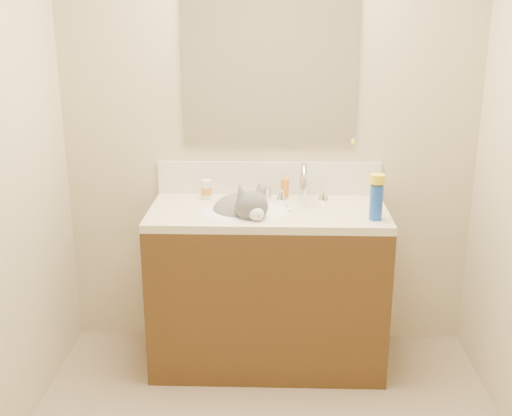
# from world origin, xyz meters

# --- Properties ---
(room_shell) EXTENTS (2.24, 2.54, 2.52)m
(room_shell) POSITION_xyz_m (0.00, 0.00, 1.49)
(room_shell) COLOR #C0AF8E
(room_shell) RESTS_ON ground
(vanity_cabinet) EXTENTS (1.20, 0.55, 0.82)m
(vanity_cabinet) POSITION_xyz_m (0.00, 0.97, 0.41)
(vanity_cabinet) COLOR #462C13
(vanity_cabinet) RESTS_ON ground
(counter_slab) EXTENTS (1.20, 0.55, 0.04)m
(counter_slab) POSITION_xyz_m (0.00, 0.97, 0.84)
(counter_slab) COLOR beige
(counter_slab) RESTS_ON vanity_cabinet
(basin) EXTENTS (0.45, 0.36, 0.14)m
(basin) POSITION_xyz_m (-0.12, 0.94, 0.79)
(basin) COLOR white
(basin) RESTS_ON vanity_cabinet
(faucet) EXTENTS (0.28, 0.20, 0.21)m
(faucet) POSITION_xyz_m (0.18, 1.11, 0.95)
(faucet) COLOR silver
(faucet) RESTS_ON counter_slab
(cat) EXTENTS (0.43, 0.46, 0.33)m
(cat) POSITION_xyz_m (-0.13, 0.96, 0.84)
(cat) COLOR #524F52
(cat) RESTS_ON basin
(backsplash) EXTENTS (1.20, 0.02, 0.18)m
(backsplash) POSITION_xyz_m (0.00, 1.24, 0.95)
(backsplash) COLOR silver
(backsplash) RESTS_ON counter_slab
(mirror) EXTENTS (0.90, 0.02, 0.80)m
(mirror) POSITION_xyz_m (0.00, 1.24, 1.54)
(mirror) COLOR white
(mirror) RESTS_ON room_shell
(pill_bottle) EXTENTS (0.07, 0.07, 0.10)m
(pill_bottle) POSITION_xyz_m (-0.33, 1.14, 0.91)
(pill_bottle) COLOR silver
(pill_bottle) RESTS_ON counter_slab
(pill_label) EXTENTS (0.08, 0.08, 0.04)m
(pill_label) POSITION_xyz_m (-0.33, 1.14, 0.90)
(pill_label) COLOR orange
(pill_label) RESTS_ON pill_bottle
(silver_jar) EXTENTS (0.06, 0.06, 0.06)m
(silver_jar) POSITION_xyz_m (-0.01, 1.16, 0.89)
(silver_jar) COLOR #B7B7BC
(silver_jar) RESTS_ON counter_slab
(amber_bottle) EXTENTS (0.05, 0.05, 0.10)m
(amber_bottle) POSITION_xyz_m (0.09, 1.17, 0.91)
(amber_bottle) COLOR orange
(amber_bottle) RESTS_ON counter_slab
(toothbrush) EXTENTS (0.03, 0.15, 0.01)m
(toothbrush) POSITION_xyz_m (0.10, 1.00, 0.87)
(toothbrush) COLOR silver
(toothbrush) RESTS_ON counter_slab
(toothbrush_head) EXTENTS (0.02, 0.03, 0.01)m
(toothbrush_head) POSITION_xyz_m (0.10, 1.00, 0.87)
(toothbrush_head) COLOR #6EA0EA
(toothbrush_head) RESTS_ON counter_slab
(spray_can) EXTENTS (0.08, 0.08, 0.17)m
(spray_can) POSITION_xyz_m (0.52, 0.82, 0.94)
(spray_can) COLOR #1946B4
(spray_can) RESTS_ON counter_slab
(spray_cap) EXTENTS (0.09, 0.09, 0.04)m
(spray_cap) POSITION_xyz_m (0.52, 0.82, 1.06)
(spray_cap) COLOR yellow
(spray_cap) RESTS_ON spray_can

